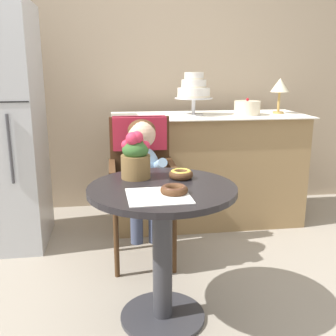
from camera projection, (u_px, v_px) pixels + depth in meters
name	position (u px, v px, depth m)	size (l,w,h in m)	color
ground_plane	(163.00, 317.00, 2.08)	(8.00, 8.00, 0.00)	gray
back_wall	(135.00, 58.00, 3.52)	(4.80, 0.10, 2.70)	tan
cafe_table	(162.00, 227.00, 1.95)	(0.72, 0.72, 0.72)	black
wicker_chair	(141.00, 166.00, 2.62)	(0.42, 0.45, 0.95)	#472D19
seated_child	(143.00, 166.00, 2.46)	(0.27, 0.32, 0.73)	#8CADCC
paper_napkin	(158.00, 196.00, 1.75)	(0.28, 0.26, 0.00)	white
donut_front	(174.00, 189.00, 1.78)	(0.13, 0.13, 0.04)	#4C2D19
donut_mid	(181.00, 174.00, 2.02)	(0.12, 0.12, 0.04)	#4C2D19
flower_vase	(135.00, 156.00, 2.01)	(0.15, 0.15, 0.25)	brown
display_counter	(208.00, 169.00, 3.29)	(1.56, 0.62, 0.90)	#93754C
tiered_cake_stand	(194.00, 90.00, 3.11)	(0.30, 0.30, 0.33)	silver
round_layer_cake	(247.00, 108.00, 3.16)	(0.21, 0.21, 0.13)	beige
table_lamp	(280.00, 87.00, 3.22)	(0.15, 0.15, 0.28)	#B28C47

